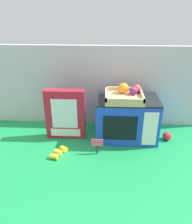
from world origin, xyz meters
TOP-DOWN VIEW (x-y plane):
  - ground_plane at (0.00, 0.00)m, footprint 1.70×1.70m
  - display_back_panel at (0.00, 0.23)m, footprint 1.61×0.03m
  - toy_microwave at (0.21, 0.03)m, footprint 0.39×0.26m
  - food_groups_crate at (0.19, 0.02)m, footprint 0.23×0.22m
  - cookie_set_box at (-0.19, 0.01)m, footprint 0.26×0.06m
  - price_sign at (0.03, -0.17)m, footprint 0.07×0.01m
  - loose_toy_banana at (-0.20, -0.20)m, footprint 0.09×0.13m
  - loose_toy_apple at (0.47, -0.00)m, footprint 0.06×0.06m

SIDE VIEW (x-z plane):
  - ground_plane at x=0.00m, z-range 0.00..0.00m
  - loose_toy_banana at x=-0.20m, z-range 0.00..0.03m
  - loose_toy_apple at x=0.47m, z-range 0.00..0.06m
  - price_sign at x=0.03m, z-range 0.02..0.12m
  - toy_microwave at x=0.21m, z-range 0.00..0.28m
  - cookie_set_box at x=-0.19m, z-range 0.00..0.33m
  - display_back_panel at x=0.00m, z-range 0.00..0.57m
  - food_groups_crate at x=0.19m, z-range 0.26..0.35m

